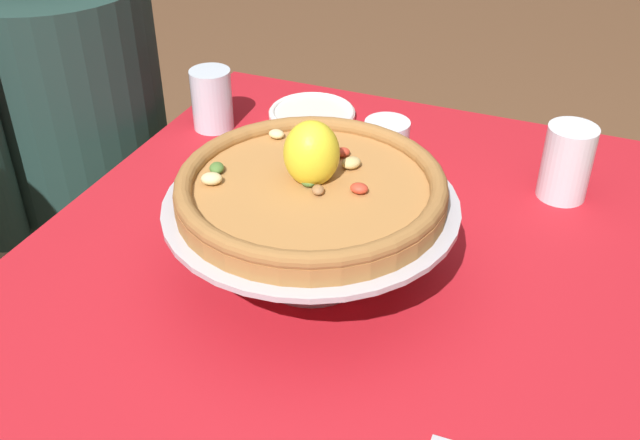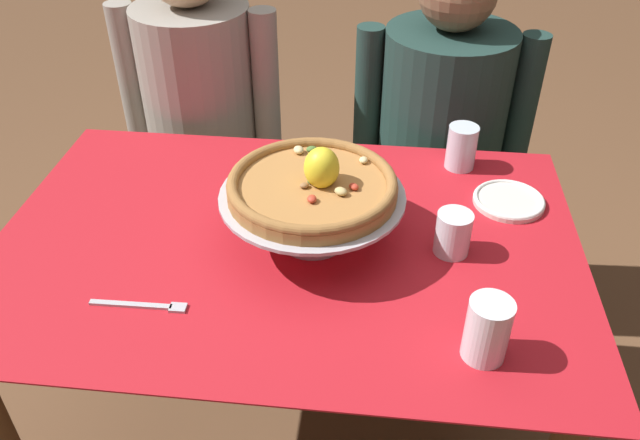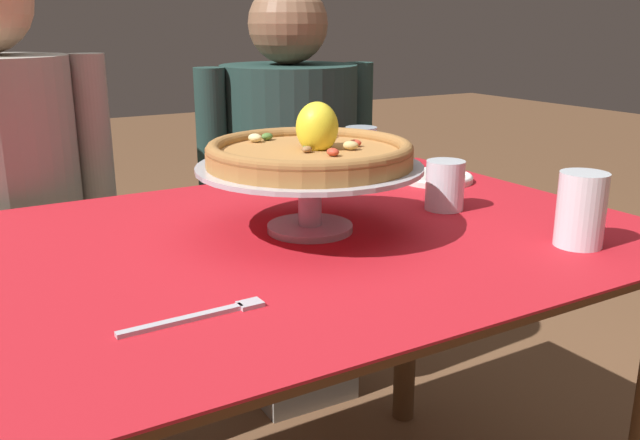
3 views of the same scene
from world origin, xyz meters
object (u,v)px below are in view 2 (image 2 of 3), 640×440
(water_glass_front_right, at_px, (487,333))
(pizza_stand, at_px, (312,205))
(water_glass_side_right, at_px, (453,235))
(side_plate, at_px, (509,200))
(diner_right, at_px, (438,151))
(dinner_fork, at_px, (144,306))
(pizza, at_px, (313,184))
(water_glass_back_right, at_px, (461,149))
(diner_left, at_px, (204,135))

(water_glass_front_right, bearing_deg, pizza_stand, 138.93)
(water_glass_side_right, bearing_deg, pizza_stand, 178.35)
(side_plate, relative_size, diner_right, 0.14)
(pizza_stand, xyz_separation_m, dinner_fork, (-0.30, -0.25, -0.09))
(dinner_fork, bearing_deg, side_plate, 30.15)
(pizza_stand, height_order, pizza, pizza)
(side_plate, relative_size, dinner_fork, 0.87)
(pizza, relative_size, dinner_fork, 1.85)
(water_glass_front_right, relative_size, side_plate, 0.74)
(water_glass_back_right, xyz_separation_m, side_plate, (0.11, -0.16, -0.04))
(water_glass_back_right, bearing_deg, water_glass_front_right, -89.91)
(pizza_stand, xyz_separation_m, pizza, (0.00, 0.00, 0.05))
(pizza, xyz_separation_m, dinner_fork, (-0.30, -0.25, -0.14))
(water_glass_front_right, height_order, diner_left, diner_left)
(water_glass_side_right, xyz_separation_m, side_plate, (0.15, 0.19, -0.03))
(side_plate, distance_m, dinner_fork, 0.86)
(water_glass_side_right, distance_m, dinner_fork, 0.64)
(pizza_stand, relative_size, pizza, 1.11)
(water_glass_front_right, xyz_separation_m, diner_left, (-0.77, 0.94, -0.18))
(water_glass_back_right, distance_m, dinner_fork, 0.87)
(side_plate, bearing_deg, pizza_stand, -157.36)
(water_glass_back_right, height_order, water_glass_front_right, water_glass_front_right)
(dinner_fork, bearing_deg, diner_left, 98.12)
(pizza_stand, relative_size, side_plate, 2.35)
(water_glass_side_right, distance_m, water_glass_front_right, 0.29)
(pizza, relative_size, water_glass_side_right, 3.66)
(pizza_stand, xyz_separation_m, diner_right, (0.31, 0.66, -0.23))
(pizza_stand, height_order, side_plate, pizza_stand)
(pizza_stand, height_order, diner_right, diner_right)
(water_glass_side_right, xyz_separation_m, water_glass_back_right, (0.04, 0.35, 0.01))
(pizza_stand, relative_size, diner_left, 0.32)
(pizza_stand, height_order, diner_left, diner_left)
(pizza, xyz_separation_m, diner_left, (-0.43, 0.65, -0.27))
(side_plate, bearing_deg, pizza, -157.38)
(pizza, xyz_separation_m, water_glass_side_right, (0.30, -0.01, -0.10))
(pizza, bearing_deg, water_glass_side_right, -1.80)
(pizza_stand, relative_size, water_glass_back_right, 3.46)
(pizza, distance_m, diner_right, 0.78)
(side_plate, bearing_deg, diner_right, 105.66)
(pizza, bearing_deg, side_plate, 22.62)
(pizza, xyz_separation_m, water_glass_back_right, (0.34, 0.34, -0.09))
(side_plate, bearing_deg, water_glass_front_right, -102.33)
(water_glass_back_right, xyz_separation_m, diner_right, (-0.03, 0.31, -0.19))
(water_glass_front_right, distance_m, side_plate, 0.50)
(side_plate, bearing_deg, water_glass_side_right, -126.97)
(diner_left, height_order, diner_right, diner_left)
(pizza_stand, distance_m, dinner_fork, 0.40)
(pizza, bearing_deg, pizza_stand, -153.91)
(pizza, bearing_deg, dinner_fork, -140.53)
(dinner_fork, bearing_deg, water_glass_back_right, 42.69)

